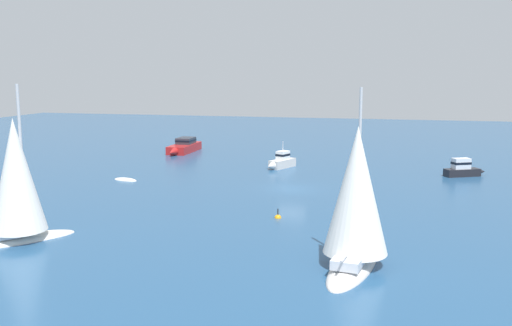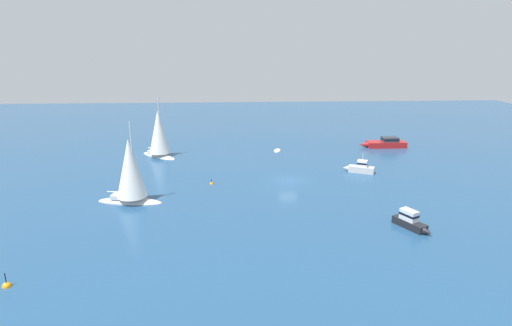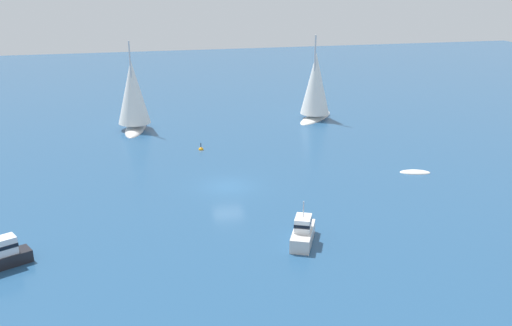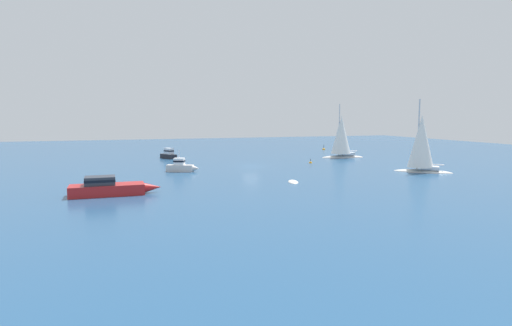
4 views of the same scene
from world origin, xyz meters
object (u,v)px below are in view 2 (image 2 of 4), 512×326
at_px(tender, 277,151).
at_px(powerboat, 360,168).
at_px(sailboat, 130,174).
at_px(channel_buoy, 7,286).
at_px(sloop, 159,135).
at_px(motor_cruiser, 385,143).
at_px(powerboat_1, 411,221).
at_px(mooring_buoy, 212,184).

relative_size(tender, powerboat, 0.63).
height_order(sailboat, channel_buoy, sailboat).
height_order(tender, channel_buoy, channel_buoy).
xyz_separation_m(sailboat, sloop, (21.19, 0.23, 0.08)).
xyz_separation_m(motor_cruiser, powerboat, (-15.26, 9.42, -0.03)).
distance_m(tender, powerboat, 17.47).
height_order(powerboat_1, mooring_buoy, powerboat_1).
distance_m(sailboat, motor_cruiser, 47.87).
bearing_deg(channel_buoy, powerboat_1, -76.40).
bearing_deg(tender, powerboat_1, 32.48).
xyz_separation_m(sailboat, powerboat, (10.33, -30.93, -2.88)).
relative_size(powerboat_1, mooring_buoy, 4.71).
bearing_deg(channel_buoy, tender, -31.69).
bearing_deg(motor_cruiser, mooring_buoy, 31.72).
bearing_deg(motor_cruiser, powerboat, 58.14).
bearing_deg(sloop, mooring_buoy, -17.03).
bearing_deg(mooring_buoy, powerboat_1, -125.67).
bearing_deg(powerboat_1, motor_cruiser, 137.12).
bearing_deg(motor_cruiser, tender, 4.29).
bearing_deg(tender, mooring_buoy, -16.37).
relative_size(sloop, mooring_buoy, 10.80).
bearing_deg(mooring_buoy, powerboat, -79.30).
relative_size(motor_cruiser, powerboat_1, 1.92).
bearing_deg(mooring_buoy, tender, -31.42).
distance_m(powerboat_1, mooring_buoy, 26.14).
distance_m(tender, mooring_buoy, 20.84).
relative_size(motor_cruiser, channel_buoy, 5.70).
height_order(powerboat, powerboat_1, powerboat).
bearing_deg(sloop, motor_cruiser, 46.84).
bearing_deg(tender, sloop, -67.03).
height_order(tender, mooring_buoy, mooring_buoy).
bearing_deg(sloop, powerboat, 21.44).
xyz_separation_m(sloop, channel_buoy, (-38.94, 5.46, -3.66)).
distance_m(sloop, mooring_buoy, 18.08).
relative_size(tender, sloop, 0.28).
xyz_separation_m(sloop, powerboat_1, (-30.19, -30.69, -2.93)).
bearing_deg(sailboat, tender, 59.15).
height_order(motor_cruiser, powerboat, powerboat).
bearing_deg(channel_buoy, powerboat, -52.52).
bearing_deg(sailboat, powerboat, 27.54).
bearing_deg(powerboat_1, powerboat, 151.68).
height_order(motor_cruiser, powerboat_1, powerboat_1).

